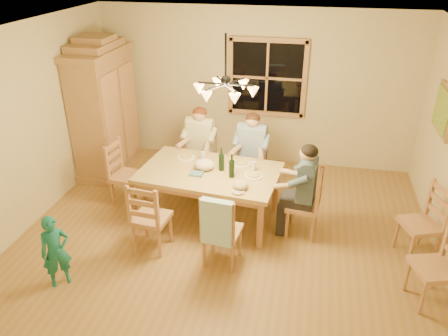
% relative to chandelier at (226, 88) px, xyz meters
% --- Properties ---
extents(floor, '(5.50, 5.50, 0.00)m').
position_rel_chandelier_xyz_m(floor, '(0.00, 0.00, -2.08)').
color(floor, olive).
rests_on(floor, ground).
extents(ceiling, '(5.50, 5.00, 0.02)m').
position_rel_chandelier_xyz_m(ceiling, '(0.00, 0.00, 0.62)').
color(ceiling, white).
rests_on(ceiling, wall_back).
extents(wall_back, '(5.50, 0.02, 2.70)m').
position_rel_chandelier_xyz_m(wall_back, '(0.00, 2.50, -0.73)').
color(wall_back, beige).
rests_on(wall_back, floor).
extents(wall_left, '(0.02, 5.00, 2.70)m').
position_rel_chandelier_xyz_m(wall_left, '(-2.75, 0.00, -0.73)').
color(wall_left, beige).
rests_on(wall_left, floor).
extents(window, '(1.30, 0.06, 1.30)m').
position_rel_chandelier_xyz_m(window, '(0.20, 2.47, -0.53)').
color(window, black).
rests_on(window, wall_back).
extents(painting, '(0.06, 0.78, 0.64)m').
position_rel_chandelier_xyz_m(painting, '(2.71, 1.20, -0.48)').
color(painting, '#956340').
rests_on(painting, wall_right).
extents(chandelier, '(0.77, 0.68, 0.71)m').
position_rel_chandelier_xyz_m(chandelier, '(0.00, 0.00, 0.00)').
color(chandelier, black).
rests_on(chandelier, ceiling).
extents(armoire, '(0.66, 1.40, 2.30)m').
position_rel_chandelier_xyz_m(armoire, '(-2.42, 1.60, -1.02)').
color(armoire, '#956340').
rests_on(armoire, floor).
extents(dining_table, '(2.01, 1.35, 0.76)m').
position_rel_chandelier_xyz_m(dining_table, '(-0.31, 0.41, -1.42)').
color(dining_table, tan).
rests_on(dining_table, floor).
extents(chair_far_left, '(0.48, 0.46, 0.99)m').
position_rel_chandelier_xyz_m(chair_far_left, '(-0.70, 1.36, -1.77)').
color(chair_far_left, '#B3794F').
rests_on(chair_far_left, floor).
extents(chair_far_right, '(0.48, 0.46, 0.99)m').
position_rel_chandelier_xyz_m(chair_far_right, '(0.14, 1.27, -1.77)').
color(chair_far_right, '#B3794F').
rests_on(chair_far_right, floor).
extents(chair_near_left, '(0.48, 0.46, 0.99)m').
position_rel_chandelier_xyz_m(chair_near_left, '(-0.88, -0.43, -1.77)').
color(chair_near_left, '#B3794F').
rests_on(chair_near_left, floor).
extents(chair_near_right, '(0.48, 0.46, 0.99)m').
position_rel_chandelier_xyz_m(chair_near_right, '(0.07, -0.53, -1.77)').
color(chair_near_right, '#B3794F').
rests_on(chair_near_right, floor).
extents(chair_end_left, '(0.46, 0.48, 0.99)m').
position_rel_chandelier_xyz_m(chair_end_left, '(-1.63, 0.55, -1.77)').
color(chair_end_left, '#B3794F').
rests_on(chair_end_left, floor).
extents(chair_end_right, '(0.46, 0.48, 0.99)m').
position_rel_chandelier_xyz_m(chair_end_right, '(1.00, 0.28, -1.77)').
color(chair_end_right, '#B3794F').
rests_on(chair_end_right, floor).
extents(adult_woman, '(0.42, 0.46, 0.87)m').
position_rel_chandelier_xyz_m(adult_woman, '(-0.70, 1.36, -1.24)').
color(adult_woman, beige).
rests_on(adult_woman, floor).
extents(adult_plaid_man, '(0.42, 0.46, 0.87)m').
position_rel_chandelier_xyz_m(adult_plaid_man, '(0.14, 1.27, -1.24)').
color(adult_plaid_man, '#38569C').
rests_on(adult_plaid_man, floor).
extents(adult_slate_man, '(0.46, 0.42, 0.87)m').
position_rel_chandelier_xyz_m(adult_slate_man, '(1.00, 0.28, -1.24)').
color(adult_slate_man, '#43546B').
rests_on(adult_slate_man, floor).
extents(towel, '(0.39, 0.14, 0.58)m').
position_rel_chandelier_xyz_m(towel, '(0.05, -0.72, -1.38)').
color(towel, '#A9D1E5').
rests_on(towel, chair_near_right).
extents(wine_bottle_a, '(0.08, 0.08, 0.33)m').
position_rel_chandelier_xyz_m(wine_bottle_a, '(-0.16, 0.47, -1.15)').
color(wine_bottle_a, black).
rests_on(wine_bottle_a, dining_table).
extents(wine_bottle_b, '(0.08, 0.08, 0.33)m').
position_rel_chandelier_xyz_m(wine_bottle_b, '(0.02, 0.30, -1.15)').
color(wine_bottle_b, black).
rests_on(wine_bottle_b, dining_table).
extents(plate_woman, '(0.26, 0.26, 0.02)m').
position_rel_chandelier_xyz_m(plate_woman, '(-0.75, 0.74, -1.31)').
color(plate_woman, white).
rests_on(plate_woman, dining_table).
extents(plate_plaid, '(0.26, 0.26, 0.02)m').
position_rel_chandelier_xyz_m(plate_plaid, '(0.09, 0.71, -1.31)').
color(plate_plaid, white).
rests_on(plate_plaid, dining_table).
extents(plate_slate, '(0.26, 0.26, 0.02)m').
position_rel_chandelier_xyz_m(plate_slate, '(0.31, 0.38, -1.31)').
color(plate_slate, white).
rests_on(plate_slate, dining_table).
extents(wine_glass_a, '(0.06, 0.06, 0.14)m').
position_rel_chandelier_xyz_m(wine_glass_a, '(-0.49, 0.72, -1.25)').
color(wine_glass_a, silver).
rests_on(wine_glass_a, dining_table).
extents(wine_glass_b, '(0.06, 0.06, 0.14)m').
position_rel_chandelier_xyz_m(wine_glass_b, '(0.28, 0.54, -1.25)').
color(wine_glass_b, silver).
rests_on(wine_glass_b, dining_table).
extents(cap, '(0.20, 0.20, 0.11)m').
position_rel_chandelier_xyz_m(cap, '(0.19, 0.01, -1.26)').
color(cap, tan).
rests_on(cap, dining_table).
extents(napkin, '(0.19, 0.16, 0.03)m').
position_rel_chandelier_xyz_m(napkin, '(-0.46, 0.26, -1.30)').
color(napkin, slate).
rests_on(napkin, dining_table).
extents(cloth_bundle, '(0.28, 0.22, 0.15)m').
position_rel_chandelier_xyz_m(cloth_bundle, '(-0.39, 0.44, -1.24)').
color(cloth_bundle, beige).
rests_on(cloth_bundle, dining_table).
extents(child, '(0.39, 0.38, 0.90)m').
position_rel_chandelier_xyz_m(child, '(-1.70, -1.31, -1.63)').
color(child, '#196F71').
rests_on(child, floor).
extents(chair_spare_front, '(0.53, 0.55, 0.99)m').
position_rel_chandelier_xyz_m(chair_spare_front, '(2.45, -0.72, -1.77)').
color(chair_spare_front, '#B3794F').
rests_on(chair_spare_front, floor).
extents(chair_spare_back, '(0.55, 0.56, 0.99)m').
position_rel_chandelier_xyz_m(chair_spare_back, '(2.45, 0.12, -1.77)').
color(chair_spare_back, '#B3794F').
rests_on(chair_spare_back, floor).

